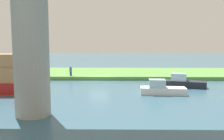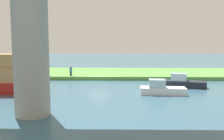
{
  "view_description": "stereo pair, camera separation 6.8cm",
  "coord_description": "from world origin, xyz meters",
  "px_view_note": "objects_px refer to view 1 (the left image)",
  "views": [
    {
      "loc": [
        -2.41,
        34.09,
        5.29
      ],
      "look_at": [
        -1.92,
        5.0,
        2.0
      ],
      "focal_mm": 40.7,
      "sensor_mm": 36.0,
      "label": 1
    },
    {
      "loc": [
        -2.48,
        34.09,
        5.29
      ],
      "look_at": [
        -1.92,
        5.0,
        2.0
      ],
      "focal_mm": 40.7,
      "sensor_mm": 36.0,
      "label": 2
    }
  ],
  "objects_px": {
    "person_on_bank": "(71,71)",
    "skiff_small": "(162,89)",
    "mooring_post": "(44,73)",
    "riverboat_paddlewheel": "(183,82)",
    "bridge_pylon": "(31,42)"
  },
  "relations": [
    {
      "from": "bridge_pylon",
      "to": "skiff_small",
      "type": "distance_m",
      "value": 13.74
    },
    {
      "from": "person_on_bank",
      "to": "mooring_post",
      "type": "relative_size",
      "value": 1.62
    },
    {
      "from": "mooring_post",
      "to": "bridge_pylon",
      "type": "bearing_deg",
      "value": 103.28
    },
    {
      "from": "mooring_post",
      "to": "riverboat_paddlewheel",
      "type": "height_order",
      "value": "riverboat_paddlewheel"
    },
    {
      "from": "riverboat_paddlewheel",
      "to": "bridge_pylon",
      "type": "bearing_deg",
      "value": 40.1
    },
    {
      "from": "person_on_bank",
      "to": "mooring_post",
      "type": "bearing_deg",
      "value": 6.61
    },
    {
      "from": "person_on_bank",
      "to": "skiff_small",
      "type": "xyz_separation_m",
      "value": [
        -10.95,
        10.02,
        -0.67
      ]
    },
    {
      "from": "mooring_post",
      "to": "skiff_small",
      "type": "xyz_separation_m",
      "value": [
        -14.55,
        9.61,
        -0.39
      ]
    },
    {
      "from": "person_on_bank",
      "to": "skiff_small",
      "type": "height_order",
      "value": "person_on_bank"
    },
    {
      "from": "mooring_post",
      "to": "skiff_small",
      "type": "height_order",
      "value": "skiff_small"
    },
    {
      "from": "bridge_pylon",
      "to": "riverboat_paddlewheel",
      "type": "xyz_separation_m",
      "value": [
        -13.71,
        -11.55,
        -4.65
      ]
    },
    {
      "from": "person_on_bank",
      "to": "riverboat_paddlewheel",
      "type": "height_order",
      "value": "person_on_bank"
    },
    {
      "from": "mooring_post",
      "to": "riverboat_paddlewheel",
      "type": "xyz_separation_m",
      "value": [
        -17.75,
        5.56,
        -0.36
      ]
    },
    {
      "from": "bridge_pylon",
      "to": "riverboat_paddlewheel",
      "type": "bearing_deg",
      "value": -139.9
    },
    {
      "from": "mooring_post",
      "to": "skiff_small",
      "type": "relative_size",
      "value": 0.19
    }
  ]
}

